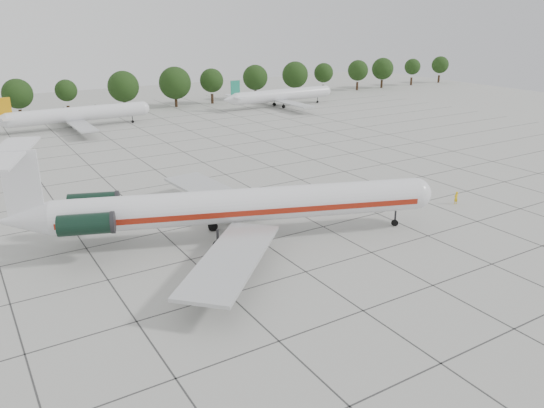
% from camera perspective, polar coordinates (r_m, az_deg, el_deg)
% --- Properties ---
extents(ground, '(260.00, 260.00, 0.00)m').
position_cam_1_polar(ground, '(55.45, -1.12, -4.10)').
color(ground, '#ACACA5').
rests_on(ground, ground).
extents(apron_joints, '(170.00, 170.00, 0.02)m').
position_cam_1_polar(apron_joints, '(67.90, -7.57, 0.31)').
color(apron_joints, '#383838').
rests_on(apron_joints, ground).
extents(main_airliner, '(43.89, 33.32, 10.59)m').
position_cam_1_polar(main_airliner, '(54.84, -5.55, -0.26)').
color(main_airliner, silver).
rests_on(main_airliner, ground).
extents(ground_crew, '(0.62, 0.44, 1.63)m').
position_cam_1_polar(ground_crew, '(69.95, 19.18, 0.63)').
color(ground_crew, yellow).
rests_on(ground_crew, ground).
extents(bg_airliner_c, '(28.24, 27.20, 7.40)m').
position_cam_1_polar(bg_airliner_c, '(117.62, -20.21, 9.02)').
color(bg_airliner_c, silver).
rests_on(bg_airliner_c, ground).
extents(bg_airliner_d, '(28.24, 27.20, 7.40)m').
position_cam_1_polar(bg_airliner_d, '(137.62, 1.04, 11.62)').
color(bg_airliner_d, silver).
rests_on(bg_airliner_d, ground).
extents(tree_line, '(249.86, 8.44, 10.22)m').
position_cam_1_polar(tree_line, '(130.52, -25.70, 10.63)').
color(tree_line, '#332114').
rests_on(tree_line, ground).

